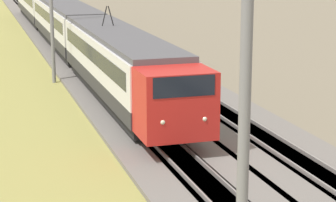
# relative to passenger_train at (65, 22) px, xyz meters

# --- Properties ---
(ballast_main) EXTENTS (240.00, 4.40, 0.30)m
(ballast_main) POSITION_rel_passenger_train_xyz_m (4.27, 0.00, -2.14)
(ballast_main) COLOR slate
(ballast_main) RESTS_ON ground
(ballast_adjacent) EXTENTS (240.00, 4.40, 0.30)m
(ballast_adjacent) POSITION_rel_passenger_train_xyz_m (4.27, -4.14, -2.14)
(ballast_adjacent) COLOR slate
(ballast_adjacent) RESTS_ON ground
(track_main) EXTENTS (240.00, 1.57, 0.45)m
(track_main) POSITION_rel_passenger_train_xyz_m (4.27, 0.00, -2.13)
(track_main) COLOR #4C4238
(track_main) RESTS_ON ground
(track_adjacent) EXTENTS (240.00, 1.57, 0.45)m
(track_adjacent) POSITION_rel_passenger_train_xyz_m (4.27, -4.14, -2.13)
(track_adjacent) COLOR #4C4238
(track_adjacent) RESTS_ON ground
(passenger_train) EXTENTS (58.93, 2.95, 4.91)m
(passenger_train) POSITION_rel_passenger_train_xyz_m (0.00, 0.00, 0.00)
(passenger_train) COLOR red
(passenger_train) RESTS_ON ground
(catenary_mast_near) EXTENTS (0.22, 2.56, 9.43)m
(catenary_mast_near) POSITION_rel_passenger_train_xyz_m (-41.00, 2.55, 2.57)
(catenary_mast_near) COLOR slate
(catenary_mast_near) RESTS_ON ground
(catenary_mast_mid) EXTENTS (0.22, 2.56, 9.15)m
(catenary_mast_mid) POSITION_rel_passenger_train_xyz_m (-12.91, 2.54, 2.43)
(catenary_mast_mid) COLOR slate
(catenary_mast_mid) RESTS_ON ground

